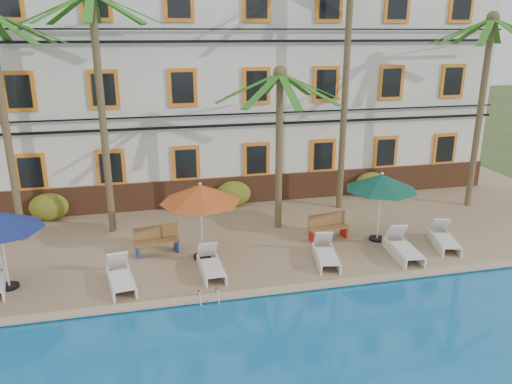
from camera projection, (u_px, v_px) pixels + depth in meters
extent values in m
plane|color=#384C23|center=(260.00, 285.00, 15.17)|extent=(100.00, 100.00, 0.00)
cube|color=tan|center=(231.00, 223.00, 19.77)|extent=(30.00, 12.00, 0.25)
cube|color=tan|center=(267.00, 291.00, 14.25)|extent=(30.00, 0.35, 0.06)
cube|color=silver|center=(210.00, 80.00, 22.84)|extent=(25.00, 6.00, 10.00)
cube|color=brown|center=(222.00, 191.00, 21.35)|extent=(25.00, 0.12, 1.20)
cube|color=orange|center=(31.00, 172.00, 19.35)|extent=(1.15, 0.10, 1.50)
cube|color=black|center=(31.00, 173.00, 19.31)|extent=(0.85, 0.04, 1.20)
cube|color=orange|center=(111.00, 168.00, 20.00)|extent=(1.15, 0.10, 1.50)
cube|color=black|center=(111.00, 168.00, 19.95)|extent=(0.85, 0.04, 1.20)
cube|color=orange|center=(186.00, 164.00, 20.64)|extent=(1.15, 0.10, 1.50)
cube|color=black|center=(186.00, 164.00, 20.59)|extent=(0.85, 0.04, 1.20)
cube|color=orange|center=(256.00, 160.00, 21.28)|extent=(1.15, 0.10, 1.50)
cube|color=black|center=(257.00, 160.00, 21.24)|extent=(0.85, 0.04, 1.20)
cube|color=orange|center=(323.00, 156.00, 21.93)|extent=(1.15, 0.10, 1.50)
cube|color=black|center=(323.00, 156.00, 21.88)|extent=(0.85, 0.04, 1.20)
cube|color=orange|center=(385.00, 152.00, 22.57)|extent=(1.15, 0.10, 1.50)
cube|color=black|center=(386.00, 153.00, 22.52)|extent=(0.85, 0.04, 1.20)
cube|color=orange|center=(444.00, 149.00, 23.21)|extent=(1.15, 0.10, 1.50)
cube|color=black|center=(445.00, 149.00, 23.17)|extent=(0.85, 0.04, 1.20)
cube|color=orange|center=(19.00, 91.00, 18.40)|extent=(1.15, 0.10, 1.50)
cube|color=black|center=(19.00, 92.00, 18.36)|extent=(0.85, 0.04, 1.20)
cube|color=orange|center=(104.00, 89.00, 19.05)|extent=(1.15, 0.10, 1.50)
cube|color=black|center=(104.00, 90.00, 19.00)|extent=(0.85, 0.04, 1.20)
cube|color=orange|center=(183.00, 88.00, 19.69)|extent=(1.15, 0.10, 1.50)
cube|color=black|center=(183.00, 88.00, 19.64)|extent=(0.85, 0.04, 1.20)
cube|color=orange|center=(256.00, 86.00, 20.33)|extent=(1.15, 0.10, 1.50)
cube|color=black|center=(257.00, 86.00, 20.29)|extent=(0.85, 0.04, 1.20)
cube|color=orange|center=(326.00, 84.00, 20.98)|extent=(1.15, 0.10, 1.50)
cube|color=black|center=(326.00, 84.00, 20.93)|extent=(0.85, 0.04, 1.20)
cube|color=orange|center=(391.00, 83.00, 21.62)|extent=(1.15, 0.10, 1.50)
cube|color=black|center=(392.00, 83.00, 21.57)|extent=(0.85, 0.04, 1.20)
cube|color=orange|center=(452.00, 81.00, 22.26)|extent=(1.15, 0.10, 1.50)
cube|color=black|center=(453.00, 81.00, 22.22)|extent=(0.85, 0.04, 1.20)
cube|color=orange|center=(95.00, 0.00, 18.07)|extent=(1.15, 0.10, 1.50)
cube|color=black|center=(95.00, 0.00, 18.02)|extent=(0.85, 0.04, 1.20)
cube|color=orange|center=(179.00, 1.00, 18.71)|extent=(1.15, 0.10, 1.50)
cube|color=black|center=(179.00, 1.00, 18.66)|extent=(0.85, 0.04, 1.20)
cube|color=orange|center=(256.00, 2.00, 19.35)|extent=(1.15, 0.10, 1.50)
cube|color=black|center=(257.00, 2.00, 19.30)|extent=(0.85, 0.04, 1.20)
cube|color=orange|center=(329.00, 3.00, 19.99)|extent=(1.15, 0.10, 1.50)
cube|color=black|center=(330.00, 3.00, 19.95)|extent=(0.85, 0.04, 1.20)
cube|color=orange|center=(397.00, 4.00, 20.64)|extent=(1.15, 0.10, 1.50)
cube|color=black|center=(398.00, 4.00, 20.59)|extent=(0.85, 0.04, 1.20)
cube|color=orange|center=(462.00, 5.00, 21.28)|extent=(1.15, 0.10, 1.50)
cube|color=black|center=(462.00, 5.00, 21.23)|extent=(0.85, 0.04, 1.20)
cube|color=black|center=(222.00, 126.00, 20.35)|extent=(25.00, 0.08, 0.10)
cube|color=black|center=(221.00, 115.00, 20.21)|extent=(25.00, 0.08, 0.06)
cube|color=black|center=(220.00, 41.00, 19.34)|extent=(25.00, 0.08, 0.10)
cube|color=black|center=(219.00, 29.00, 19.20)|extent=(25.00, 0.08, 0.06)
cylinder|color=brown|center=(7.00, 133.00, 16.73)|extent=(0.26, 0.26, 7.71)
cube|color=#246618|center=(12.00, 28.00, 15.12)|extent=(1.83, 1.83, 1.02)
cube|color=#246618|center=(29.00, 28.00, 15.94)|extent=(2.31, 0.28, 1.02)
cube|color=#246618|center=(23.00, 28.00, 16.62)|extent=(1.83, 1.83, 1.02)
cylinder|color=brown|center=(103.00, 120.00, 17.39)|extent=(0.26, 0.26, 8.33)
cube|color=#246618|center=(95.00, 9.00, 17.33)|extent=(0.28, 2.31, 1.02)
cube|color=#246618|center=(69.00, 9.00, 16.84)|extent=(1.83, 1.83, 1.02)
cube|color=#246618|center=(55.00, 8.00, 16.02)|extent=(2.31, 0.28, 1.02)
cube|color=#246618|center=(62.00, 7.00, 15.34)|extent=(1.83, 1.83, 1.02)
cube|color=#246618|center=(89.00, 6.00, 15.20)|extent=(0.28, 2.31, 1.02)
cube|color=#246618|center=(117.00, 7.00, 15.69)|extent=(1.83, 1.83, 1.02)
cube|color=#246618|center=(128.00, 8.00, 16.51)|extent=(2.31, 0.28, 1.02)
cube|color=#246618|center=(118.00, 9.00, 17.19)|extent=(1.83, 1.83, 1.02)
cylinder|color=brown|center=(279.00, 153.00, 18.15)|extent=(0.26, 0.26, 5.75)
sphere|color=brown|center=(280.00, 73.00, 17.27)|extent=(0.50, 0.50, 0.50)
cube|color=#246618|center=(272.00, 84.00, 18.49)|extent=(0.28, 2.31, 1.02)
cube|color=#246618|center=(252.00, 85.00, 18.00)|extent=(1.83, 1.83, 1.02)
cube|color=#246618|center=(248.00, 88.00, 17.18)|extent=(2.31, 0.28, 1.02)
cube|color=#246618|center=(263.00, 90.00, 16.50)|extent=(1.83, 1.83, 1.02)
cube|color=#246618|center=(289.00, 91.00, 16.36)|extent=(0.28, 2.31, 1.02)
cube|color=#246618|center=(310.00, 89.00, 16.84)|extent=(1.83, 1.83, 1.02)
cube|color=#246618|center=(311.00, 86.00, 17.67)|extent=(2.31, 0.28, 1.02)
cube|color=#246618|center=(295.00, 84.00, 18.35)|extent=(1.83, 1.83, 1.02)
cylinder|color=brown|center=(345.00, 93.00, 19.70)|extent=(0.26, 0.26, 9.61)
cylinder|color=brown|center=(479.00, 117.00, 20.28)|extent=(0.26, 0.26, 7.62)
sphere|color=brown|center=(493.00, 18.00, 19.11)|extent=(0.50, 0.50, 0.50)
cube|color=#246618|center=(473.00, 31.00, 20.32)|extent=(0.28, 2.31, 1.02)
cube|color=#246618|center=(460.00, 31.00, 19.84)|extent=(1.83, 1.83, 1.02)
cube|color=#246618|center=(465.00, 31.00, 19.01)|extent=(2.31, 0.28, 1.02)
cube|color=#246618|center=(487.00, 31.00, 18.33)|extent=(1.83, 1.83, 1.02)
cube|color=#246618|center=(512.00, 31.00, 18.20)|extent=(0.28, 2.31, 1.02)
cube|color=#246618|center=(495.00, 31.00, 20.19)|extent=(1.83, 1.83, 1.02)
ellipsoid|color=#224F16|center=(49.00, 207.00, 19.56)|extent=(1.50, 0.90, 1.10)
ellipsoid|color=#224F16|center=(233.00, 194.00, 21.14)|extent=(1.50, 0.90, 1.10)
ellipsoid|color=#224F16|center=(371.00, 184.00, 22.49)|extent=(1.50, 0.90, 1.10)
cylinder|color=black|center=(10.00, 286.00, 14.51)|extent=(0.54, 0.54, 0.08)
cylinder|color=silver|center=(4.00, 251.00, 14.17)|extent=(0.06, 0.06, 2.33)
cylinder|color=black|center=(203.00, 256.00, 16.43)|extent=(0.58, 0.58, 0.08)
cylinder|color=silver|center=(201.00, 222.00, 16.06)|extent=(0.06, 0.06, 2.49)
cone|color=#B04819|center=(200.00, 193.00, 15.76)|extent=(2.60, 2.60, 0.57)
sphere|color=silver|center=(200.00, 184.00, 15.66)|extent=(0.10, 0.10, 0.10)
cylinder|color=black|center=(377.00, 239.00, 17.85)|extent=(0.56, 0.56, 0.08)
cylinder|color=silver|center=(379.00, 208.00, 17.49)|extent=(0.06, 0.06, 2.42)
cone|color=#0E4737|center=(381.00, 182.00, 17.20)|extent=(2.52, 2.52, 0.55)
sphere|color=silver|center=(382.00, 173.00, 17.10)|extent=(0.10, 0.10, 0.10)
cube|color=silver|center=(4.00, 284.00, 14.45)|extent=(0.41, 1.75, 0.29)
cube|color=silver|center=(122.00, 280.00, 14.27)|extent=(0.80, 1.39, 0.06)
cube|color=silver|center=(117.00, 260.00, 15.00)|extent=(0.67, 0.57, 0.65)
cube|color=silver|center=(111.00, 284.00, 14.44)|extent=(0.34, 1.85, 0.30)
cube|color=silver|center=(132.00, 280.00, 14.65)|extent=(0.34, 1.85, 0.30)
cube|color=silver|center=(213.00, 268.00, 15.04)|extent=(0.63, 1.29, 0.06)
cube|color=silver|center=(207.00, 249.00, 15.78)|extent=(0.60, 0.49, 0.63)
cube|color=silver|center=(202.00, 270.00, 15.25)|extent=(0.12, 1.80, 0.29)
cube|color=silver|center=(221.00, 268.00, 15.39)|extent=(0.12, 1.80, 0.29)
cube|color=silver|center=(327.00, 256.00, 15.80)|extent=(0.82, 1.38, 0.06)
cube|color=silver|center=(323.00, 239.00, 16.58)|extent=(0.67, 0.58, 0.64)
cube|color=silver|center=(317.00, 258.00, 16.07)|extent=(0.40, 1.82, 0.30)
cube|color=silver|center=(335.00, 258.00, 16.10)|extent=(0.40, 1.82, 0.30)
cube|color=silver|center=(407.00, 250.00, 16.19)|extent=(0.76, 1.43, 0.06)
cube|color=silver|center=(396.00, 232.00, 17.01)|extent=(0.68, 0.56, 0.69)
cube|color=silver|center=(394.00, 252.00, 16.45)|extent=(0.24, 1.96, 0.32)
cube|color=silver|center=(412.00, 251.00, 16.53)|extent=(0.24, 1.96, 0.32)
cube|color=silver|center=(447.00, 241.00, 16.97)|extent=(0.91, 1.39, 0.06)
cube|color=silver|center=(440.00, 225.00, 17.75)|extent=(0.70, 0.61, 0.64)
cube|color=silver|center=(435.00, 242.00, 17.27)|extent=(0.55, 1.77, 0.30)
cube|color=silver|center=(453.00, 243.00, 17.25)|extent=(0.55, 1.77, 0.30)
cube|color=olive|center=(157.00, 242.00, 16.62)|extent=(1.55, 0.68, 0.06)
cube|color=olive|center=(155.00, 232.00, 16.73)|extent=(1.49, 0.30, 0.45)
cube|color=navy|center=(137.00, 251.00, 16.46)|extent=(0.15, 0.46, 0.40)
cube|color=navy|center=(176.00, 245.00, 16.93)|extent=(0.15, 0.46, 0.40)
cube|color=olive|center=(329.00, 228.00, 17.78)|extent=(1.55, 0.68, 0.06)
cube|color=olive|center=(326.00, 219.00, 17.89)|extent=(1.49, 0.29, 0.45)
cube|color=red|center=(312.00, 237.00, 17.61)|extent=(0.15, 0.46, 0.40)
cube|color=red|center=(344.00, 231.00, 18.08)|extent=(0.15, 0.46, 0.40)
torus|color=silver|center=(199.00, 302.00, 13.75)|extent=(0.04, 0.74, 0.74)
torus|color=silver|center=(217.00, 300.00, 13.86)|extent=(0.04, 0.74, 0.74)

